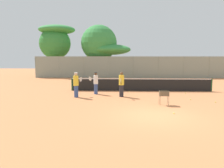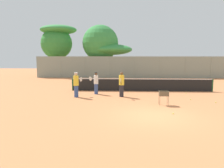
{
  "view_description": "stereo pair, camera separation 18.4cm",
  "coord_description": "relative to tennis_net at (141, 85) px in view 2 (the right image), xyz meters",
  "views": [
    {
      "loc": [
        -1.77,
        -10.69,
        2.99
      ],
      "look_at": [
        -2.35,
        4.65,
        1.0
      ],
      "focal_mm": 35.0,
      "sensor_mm": 36.0,
      "label": 1
    },
    {
      "loc": [
        -1.58,
        -10.68,
        2.99
      ],
      "look_at": [
        -2.35,
        4.65,
        1.0
      ],
      "focal_mm": 35.0,
      "sensor_mm": 36.0,
      "label": 2
    }
  ],
  "objects": [
    {
      "name": "ground_plane",
      "position": [
        0.0,
        -7.83,
        -0.56
      ],
      "size": [
        80.0,
        80.0,
        0.0
      ],
      "primitive_type": "plane",
      "color": "#D37F4C"
    },
    {
      "name": "tennis_net",
      "position": [
        0.0,
        0.0,
        0.0
      ],
      "size": [
        11.98,
        0.1,
        1.07
      ],
      "color": "#26592D",
      "rests_on": "ground_plane"
    },
    {
      "name": "back_fence",
      "position": [
        -0.0,
        10.94,
        0.89
      ],
      "size": [
        26.86,
        0.08,
        2.9
      ],
      "color": "gray",
      "rests_on": "ground_plane"
    },
    {
      "name": "tree_0",
      "position": [
        -11.16,
        14.1,
        6.13
      ],
      "size": [
        5.34,
        5.34,
        7.47
      ],
      "color": "brown",
      "rests_on": "ground_plane"
    },
    {
      "name": "tree_1",
      "position": [
        -11.43,
        13.79,
        4.21
      ],
      "size": [
        4.57,
        4.57,
        7.08
      ],
      "color": "brown",
      "rests_on": "ground_plane"
    },
    {
      "name": "tree_2",
      "position": [
        -4.89,
        13.57,
        4.26
      ],
      "size": [
        5.19,
        5.19,
        7.43
      ],
      "color": "brown",
      "rests_on": "ground_plane"
    },
    {
      "name": "tree_3",
      "position": [
        -3.39,
        13.83,
        3.31
      ],
      "size": [
        6.25,
        6.25,
        4.66
      ],
      "color": "brown",
      "rests_on": "ground_plane"
    },
    {
      "name": "player_white_outfit",
      "position": [
        -1.68,
        -2.7,
        0.38
      ],
      "size": [
        0.38,
        0.94,
        1.83
      ],
      "rotation": [
        0.0,
        0.0,
        4.61
      ],
      "color": "#26262D",
      "rests_on": "ground_plane"
    },
    {
      "name": "player_red_cap",
      "position": [
        -3.69,
        -1.67,
        0.33
      ],
      "size": [
        0.84,
        0.52,
        1.71
      ],
      "rotation": [
        0.0,
        0.0,
        2.68
      ],
      "color": "#334C8C",
      "rests_on": "ground_plane"
    },
    {
      "name": "player_yellow_shirt",
      "position": [
        -4.96,
        -3.02,
        0.38
      ],
      "size": [
        0.56,
        0.85,
        1.8
      ],
      "rotation": [
        0.0,
        0.0,
        1.06
      ],
      "color": "#334C8C",
      "rests_on": "ground_plane"
    },
    {
      "name": "ball_cart",
      "position": [
        0.89,
        -5.31,
        0.09
      ],
      "size": [
        0.56,
        0.41,
        0.87
      ],
      "color": "brown",
      "rests_on": "ground_plane"
    },
    {
      "name": "tennis_ball_0",
      "position": [
        3.45,
        -1.14,
        -0.53
      ],
      "size": [
        0.07,
        0.07,
        0.07
      ],
      "primitive_type": "sphere",
      "color": "#D1E54C",
      "rests_on": "ground_plane"
    },
    {
      "name": "tennis_ball_1",
      "position": [
        -1.01,
        -0.49,
        -0.53
      ],
      "size": [
        0.07,
        0.07,
        0.07
      ],
      "primitive_type": "sphere",
      "color": "#D1E54C",
      "rests_on": "ground_plane"
    },
    {
      "name": "tennis_ball_2",
      "position": [
        1.02,
        -7.39,
        -0.53
      ],
      "size": [
        0.07,
        0.07,
        0.07
      ],
      "primitive_type": "sphere",
      "color": "#D1E54C",
      "rests_on": "ground_plane"
    },
    {
      "name": "tennis_ball_3",
      "position": [
        4.39,
        -4.48,
        -0.53
      ],
      "size": [
        0.07,
        0.07,
        0.07
      ],
      "primitive_type": "sphere",
      "color": "#D1E54C",
      "rests_on": "ground_plane"
    },
    {
      "name": "tennis_ball_4",
      "position": [
        3.04,
        -3.67,
        -0.53
      ],
      "size": [
        0.07,
        0.07,
        0.07
      ],
      "primitive_type": "sphere",
      "color": "#D1E54C",
      "rests_on": "ground_plane"
    },
    {
      "name": "parked_car",
      "position": [
        5.1,
        15.26,
        0.1
      ],
      "size": [
        4.2,
        1.7,
        1.6
      ],
      "color": "#B2B7BC",
      "rests_on": "ground_plane"
    }
  ]
}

